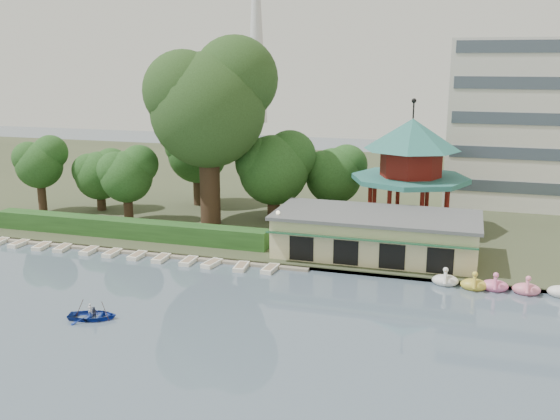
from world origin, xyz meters
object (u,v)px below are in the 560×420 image
at_px(pavilion, 411,163).
at_px(rowboat_with_passengers, 92,312).
at_px(boathouse, 376,234).
at_px(big_tree, 210,100).
at_px(dock, 138,251).

height_order(pavilion, rowboat_with_passengers, pavilion).
xyz_separation_m(boathouse, rowboat_with_passengers, (-17.22, -19.63, -1.87)).
height_order(boathouse, pavilion, pavilion).
distance_m(big_tree, rowboat_with_passengers, 29.13).
bearing_deg(boathouse, pavilion, 78.72).
bearing_deg(boathouse, big_tree, 161.71).
relative_size(boathouse, big_tree, 0.92).
bearing_deg(pavilion, rowboat_with_passengers, -122.95).
height_order(dock, rowboat_with_passengers, rowboat_with_passengers).
relative_size(dock, big_tree, 1.69).
height_order(dock, big_tree, big_tree).
relative_size(big_tree, rowboat_with_passengers, 3.64).
distance_m(dock, pavilion, 29.14).
bearing_deg(pavilion, big_tree, -169.66).
bearing_deg(dock, big_tree, 73.94).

